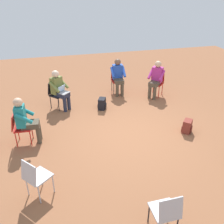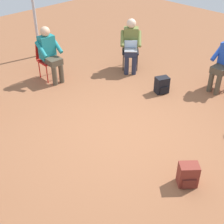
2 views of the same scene
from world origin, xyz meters
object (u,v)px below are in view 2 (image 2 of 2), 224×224
backpack_near_laptop_user (188,176)px  person_in_teal (49,52)px  chair_west (47,58)px  backpack_by_empty_chair (162,86)px  chair_northwest (130,48)px  person_with_laptop (131,43)px

backpack_near_laptop_user → person_in_teal: bearing=172.6°
chair_west → backpack_by_empty_chair: size_ratio=2.36×
chair_northwest → backpack_near_laptop_user: 4.07m
person_with_laptop → person_in_teal: size_ratio=1.00×
chair_northwest → person_with_laptop: bearing=90.0°
chair_west → backpack_near_laptop_user: chair_west is taller
backpack_near_laptop_user → chair_northwest: bearing=144.6°
chair_west → person_with_laptop: size_ratio=0.69×
backpack_by_empty_chair → person_in_teal: bearing=-148.3°
backpack_by_empty_chair → person_with_laptop: bearing=164.4°
person_with_laptop → backpack_near_laptop_user: 3.93m
chair_west → person_in_teal: 0.26m
person_with_laptop → person_in_teal: 1.92m
chair_west → person_in_teal: (0.17, -0.01, 0.20)m
chair_northwest → person_in_teal: 1.99m
backpack_near_laptop_user → backpack_by_empty_chair: (-1.93, 1.87, 0.00)m
chair_northwest → person_in_teal: bearing=23.2°
chair_northwest → backpack_by_empty_chair: 1.49m
person_in_teal → backpack_near_laptop_user: (4.10, -0.53, -0.54)m
chair_northwest → backpack_near_laptop_user: (3.31, -2.35, -0.34)m
chair_west → backpack_near_laptop_user: bearing=86.1°
chair_west → chair_northwest: 2.05m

